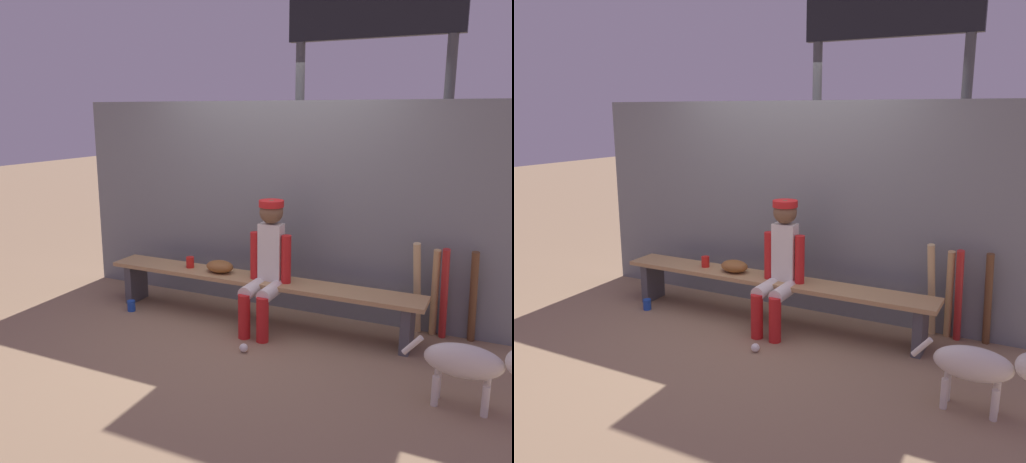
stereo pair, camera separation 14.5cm
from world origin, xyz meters
The scene contains 14 objects.
ground_plane centered at (0.00, 0.00, 0.00)m, with size 30.00×30.00×0.00m, color #937556.
chainlink_fence centered at (0.00, 0.48, 1.05)m, with size 4.59×0.03×2.09m, color slate.
dugout_bench centered at (0.00, 0.00, 0.36)m, with size 3.15×0.36×0.45m.
player_seated centered at (0.16, -0.11, 0.65)m, with size 0.41×0.55×1.21m.
baseball_glove centered at (-0.39, 0.00, 0.51)m, with size 0.28×0.20×0.12m, color brown.
bat_wood_natural centered at (1.43, 0.36, 0.44)m, with size 0.06×0.06×0.88m, color tan.
bat_wood_tan centered at (1.59, 0.36, 0.42)m, with size 0.06×0.06×0.84m, color tan.
bat_aluminum_red centered at (1.67, 0.33, 0.43)m, with size 0.06×0.06×0.86m, color #B22323.
bat_wood_dark centered at (1.90, 0.39, 0.42)m, with size 0.06×0.06×0.84m, color brown.
baseball centered at (0.19, -0.64, 0.04)m, with size 0.07×0.07×0.07m, color white.
cup_on_ground centered at (-1.27, -0.29, 0.06)m, with size 0.08×0.08×0.11m, color #1E47AD.
cup_on_bench centered at (-0.75, 0.02, 0.50)m, with size 0.08×0.08×0.11m, color red.
scoreboard centered at (0.77, 1.21, 2.63)m, with size 2.05×0.27×3.78m.
dog centered at (1.98, -0.75, 0.34)m, with size 0.84×0.20×0.49m.
Camera 2 is at (2.22, -4.29, 2.00)m, focal length 37.34 mm.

